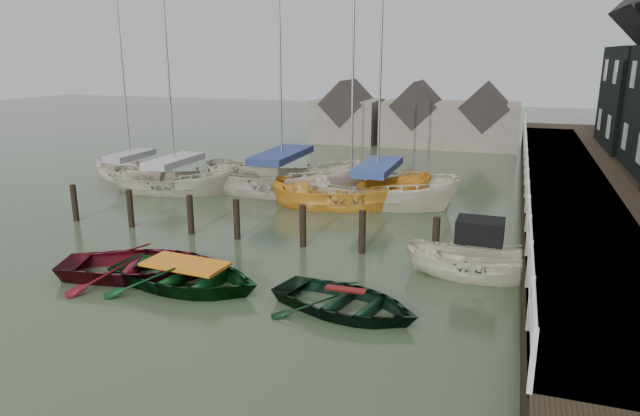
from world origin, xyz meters
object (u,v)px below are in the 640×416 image
at_px(motorboat, 476,273).
at_px(sailboat_a, 176,190).
at_px(rowboat_green, 187,287).
at_px(rowboat_dkgreen, 345,312).
at_px(sailboat_d, 377,202).
at_px(sailboat_c, 351,205).
at_px(sailboat_e, 132,179).
at_px(sailboat_b, 282,192).
at_px(rowboat_red, 144,276).

bearing_deg(motorboat, sailboat_a, 66.60).
height_order(rowboat_green, rowboat_dkgreen, rowboat_green).
height_order(rowboat_dkgreen, sailboat_d, sailboat_d).
relative_size(sailboat_c, sailboat_e, 1.01).
bearing_deg(sailboat_c, sailboat_b, 55.50).
height_order(rowboat_red, motorboat, motorboat).
xyz_separation_m(motorboat, sailboat_c, (-5.55, 6.47, -0.10)).
height_order(motorboat, sailboat_c, sailboat_c).
xyz_separation_m(rowboat_dkgreen, sailboat_a, (-11.00, 9.67, 0.07)).
height_order(rowboat_green, sailboat_b, sailboat_b).
distance_m(sailboat_b, sailboat_e, 8.21).
bearing_deg(rowboat_dkgreen, sailboat_e, 66.62).
relative_size(rowboat_dkgreen, sailboat_c, 0.39).
height_order(rowboat_green, sailboat_d, sailboat_d).
relative_size(sailboat_b, sailboat_e, 1.31).
height_order(motorboat, sailboat_a, sailboat_a).
bearing_deg(rowboat_red, sailboat_e, 18.95).
relative_size(motorboat, sailboat_b, 0.32).
xyz_separation_m(sailboat_a, sailboat_b, (4.75, 1.32, -0.01)).
distance_m(sailboat_a, sailboat_d, 9.32).
distance_m(rowboat_dkgreen, sailboat_d, 10.64).
relative_size(rowboat_green, sailboat_c, 0.45).
bearing_deg(sailboat_e, sailboat_a, -90.66).
relative_size(rowboat_dkgreen, sailboat_a, 0.32).
relative_size(rowboat_dkgreen, motorboat, 0.93).
relative_size(rowboat_dkgreen, sailboat_e, 0.40).
distance_m(sailboat_b, sailboat_c, 3.74).
bearing_deg(sailboat_a, rowboat_red, -160.93).
height_order(sailboat_b, sailboat_c, sailboat_b).
distance_m(sailboat_a, sailboat_b, 4.93).
bearing_deg(sailboat_a, sailboat_d, -93.49).
distance_m(rowboat_green, rowboat_dkgreen, 4.53).
distance_m(rowboat_red, sailboat_d, 11.04).
distance_m(motorboat, sailboat_e, 18.95).
bearing_deg(sailboat_a, sailboat_b, -83.07).
distance_m(rowboat_green, sailboat_b, 11.04).
bearing_deg(rowboat_dkgreen, motorboat, -26.03).
relative_size(sailboat_b, sailboat_c, 1.30).
distance_m(rowboat_green, motorboat, 8.11).
height_order(sailboat_c, sailboat_d, sailboat_d).
bearing_deg(sailboat_d, rowboat_dkgreen, -165.92).
xyz_separation_m(rowboat_red, sailboat_d, (4.41, 10.13, 0.06)).
bearing_deg(sailboat_b, sailboat_d, -97.59).
height_order(rowboat_green, sailboat_a, sailboat_a).
bearing_deg(sailboat_d, sailboat_a, 99.96).
bearing_deg(motorboat, sailboat_c, 41.49).
bearing_deg(rowboat_red, sailboat_b, -18.28).
bearing_deg(rowboat_red, sailboat_c, -38.86).
bearing_deg(sailboat_d, motorboat, -142.28).
bearing_deg(motorboat, rowboat_green, 115.08).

